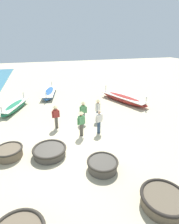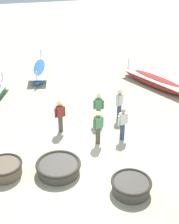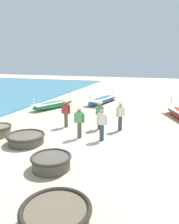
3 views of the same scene
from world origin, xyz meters
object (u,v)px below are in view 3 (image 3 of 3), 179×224
(fisherman_with_hat, at_px, (120,114))
(fisherman_crouching, at_px, (102,124))
(coracle_far_left, at_px, (26,138))
(long_boat_white_hull, at_px, (103,100))
(fisherman_standing_left, at_px, (100,113))
(long_boat_green_hull, at_px, (54,104))
(fisherman_hauling, at_px, (79,120))
(coracle_tilted, at_px, (56,215))
(coracle_nearest, at_px, (51,162))
(fisherman_by_coracle, at_px, (66,111))

(fisherman_with_hat, xyz_separation_m, fisherman_crouching, (-0.57, -1.83, -0.12))
(coracle_far_left, distance_m, fisherman_with_hat, 5.14)
(long_boat_white_hull, relative_size, fisherman_standing_left, 3.08)
(coracle_far_left, xyz_separation_m, long_boat_green_hull, (-2.33, 7.30, 0.05))
(long_boat_white_hull, xyz_separation_m, fisherman_hauling, (1.22, -9.23, 0.66))
(coracle_tilted, relative_size, long_boat_green_hull, 0.42)
(fisherman_with_hat, xyz_separation_m, fisherman_hauling, (-1.73, -1.82, 0.00))
(coracle_nearest, relative_size, fisherman_by_coracle, 0.89)
(coracle_nearest, relative_size, fisherman_crouching, 0.95)
(long_boat_green_hull, xyz_separation_m, fisherman_with_hat, (6.18, -3.97, 0.65))
(coracle_far_left, relative_size, long_boat_green_hull, 0.43)
(long_boat_white_hull, height_order, fisherman_with_hat, fisherman_with_hat)
(long_boat_white_hull, height_order, long_boat_green_hull, long_boat_green_hull)
(long_boat_green_hull, bearing_deg, coracle_nearest, -63.14)
(coracle_tilted, xyz_separation_m, fisherman_hauling, (-1.62, 5.82, 0.66))
(fisherman_hauling, xyz_separation_m, fisherman_by_coracle, (-1.39, 1.47, 0.00))
(long_boat_white_hull, relative_size, fisherman_hauling, 3.08)
(long_boat_green_hull, xyz_separation_m, fisherman_standing_left, (5.03, -4.10, 0.65))
(long_boat_green_hull, distance_m, fisherman_hauling, 7.33)
(fisherman_hauling, xyz_separation_m, fisherman_crouching, (1.16, -0.01, -0.12))
(coracle_tilted, relative_size, fisherman_with_hat, 1.03)
(coracle_far_left, xyz_separation_m, fisherman_with_hat, (3.85, 3.33, 0.70))
(coracle_nearest, xyz_separation_m, fisherman_by_coracle, (-1.56, 4.80, 0.68))
(fisherman_standing_left, bearing_deg, fisherman_hauling, -108.89)
(coracle_tilted, height_order, fisherman_crouching, fisherman_crouching)
(coracle_nearest, relative_size, fisherman_with_hat, 0.89)
(fisherman_with_hat, bearing_deg, fisherman_hauling, -133.57)
(coracle_nearest, bearing_deg, fisherman_hauling, 92.92)
(long_boat_green_hull, xyz_separation_m, fisherman_hauling, (4.45, -5.79, 0.65))
(coracle_far_left, bearing_deg, fisherman_by_coracle, 76.23)
(coracle_nearest, bearing_deg, long_boat_white_hull, 96.30)
(coracle_far_left, distance_m, fisherman_standing_left, 4.24)
(fisherman_hauling, bearing_deg, long_boat_white_hull, 97.51)
(fisherman_standing_left, bearing_deg, long_boat_white_hull, 103.39)
(coracle_tilted, bearing_deg, fisherman_with_hat, 89.14)
(fisherman_standing_left, distance_m, fisherman_by_coracle, 1.98)
(coracle_nearest, bearing_deg, fisherman_crouching, 73.31)
(fisherman_crouching, xyz_separation_m, fisherman_by_coracle, (-2.56, 1.48, 0.12))
(coracle_far_left, distance_m, long_boat_green_hull, 7.66)
(long_boat_white_hull, xyz_separation_m, fisherman_standing_left, (1.79, -7.54, 0.66))
(fisherman_with_hat, distance_m, fisherman_standing_left, 1.16)
(coracle_far_left, height_order, fisherman_with_hat, fisherman_with_hat)
(fisherman_standing_left, xyz_separation_m, fisherman_by_coracle, (-1.97, -0.22, 0.00))
(fisherman_with_hat, distance_m, fisherman_hauling, 2.51)
(fisherman_with_hat, relative_size, fisherman_by_coracle, 1.00)
(long_boat_green_hull, height_order, fisherman_by_coracle, fisherman_by_coracle)
(fisherman_by_coracle, bearing_deg, coracle_nearest, -71.95)
(long_boat_green_hull, relative_size, fisherman_standing_left, 2.48)
(fisherman_standing_left, xyz_separation_m, fisherman_hauling, (-0.58, -1.69, 0.00))
(coracle_far_left, bearing_deg, fisherman_crouching, 24.55)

